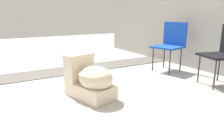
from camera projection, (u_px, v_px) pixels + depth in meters
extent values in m
plane|color=#A8A59E|center=(63.00, 96.00, 2.67)|extent=(14.00, 14.00, 0.00)
cube|color=#605B56|center=(70.00, 70.00, 3.86)|extent=(0.56, 8.00, 0.01)
cube|color=beige|center=(90.00, 90.00, 2.62)|extent=(0.67, 0.49, 0.17)
ellipsoid|color=beige|center=(96.00, 78.00, 2.51)|extent=(0.52, 0.46, 0.28)
cylinder|color=beige|center=(96.00, 73.00, 2.50)|extent=(0.48, 0.48, 0.03)
cube|color=beige|center=(79.00, 69.00, 2.71)|extent=(0.26, 0.38, 0.30)
cube|color=beige|center=(79.00, 55.00, 2.66)|extent=(0.29, 0.40, 0.04)
cylinder|color=silver|center=(84.00, 52.00, 2.71)|extent=(0.02, 0.02, 0.01)
cube|color=#1947B2|center=(168.00, 47.00, 3.74)|extent=(0.53, 0.53, 0.03)
cube|color=#1947B2|center=(175.00, 34.00, 3.82)|extent=(0.44, 0.13, 0.40)
cylinder|color=#38383D|center=(170.00, 62.00, 3.57)|extent=(0.02, 0.02, 0.40)
cylinder|color=#38383D|center=(153.00, 59.00, 3.81)|extent=(0.02, 0.02, 0.40)
cylinder|color=#38383D|center=(181.00, 60.00, 3.79)|extent=(0.02, 0.02, 0.40)
cylinder|color=#38383D|center=(164.00, 57.00, 4.03)|extent=(0.02, 0.02, 0.40)
cube|color=black|center=(219.00, 56.00, 2.99)|extent=(0.54, 0.54, 0.03)
cylinder|color=#38383D|center=(215.00, 75.00, 2.84)|extent=(0.02, 0.02, 0.40)
cylinder|color=#38383D|center=(199.00, 69.00, 3.16)|extent=(0.02, 0.02, 0.40)
cylinder|color=#38383D|center=(219.00, 67.00, 3.24)|extent=(0.02, 0.02, 0.40)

